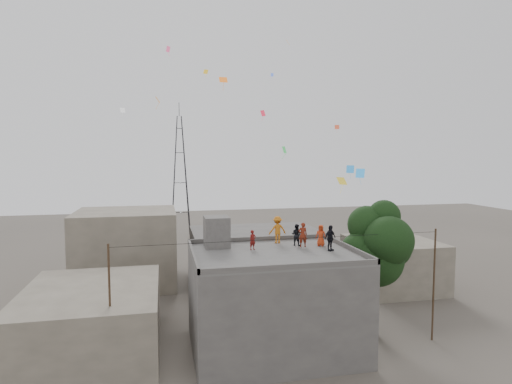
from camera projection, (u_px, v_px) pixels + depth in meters
ground at (273, 349)px, 26.79m from camera, size 140.00×140.00×0.00m
main_building at (274, 301)px, 26.54m from camera, size 10.00×8.00×6.10m
parapet at (274, 251)px, 26.27m from camera, size 10.00×8.00×0.30m
stair_head_box at (217, 232)px, 28.05m from camera, size 1.60×1.80×2.00m
neighbor_west at (92, 320)px, 26.22m from camera, size 8.00×10.00×4.00m
neighbor_north at (256, 257)px, 40.64m from camera, size 12.00×9.00×5.00m
neighbor_northwest at (127, 248)px, 39.93m from camera, size 9.00×8.00×7.00m
neighbor_east at (393, 263)px, 39.34m from camera, size 7.00×8.00×4.40m
tree at (378, 246)px, 28.44m from camera, size 4.90×4.60×9.10m
utility_line at (287, 295)px, 25.36m from camera, size 20.12×0.62×7.40m
transmission_tower at (180, 176)px, 64.11m from camera, size 2.97×2.97×20.01m
person_red_adult at (303, 235)px, 28.01m from camera, size 0.63×0.46×1.61m
person_orange_child at (321, 235)px, 28.34m from camera, size 0.82×0.76×1.41m
person_dark_child at (296, 235)px, 28.47m from camera, size 0.88×0.86×1.43m
person_dark_adult at (330, 238)px, 26.84m from camera, size 1.03×0.78×1.63m
person_orange_adult at (277, 230)px, 29.24m from camera, size 1.21×0.71×1.85m
person_red_child at (253, 240)px, 27.13m from camera, size 0.54×0.46×1.26m
kites at (276, 121)px, 31.68m from camera, size 19.11×16.19×12.43m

